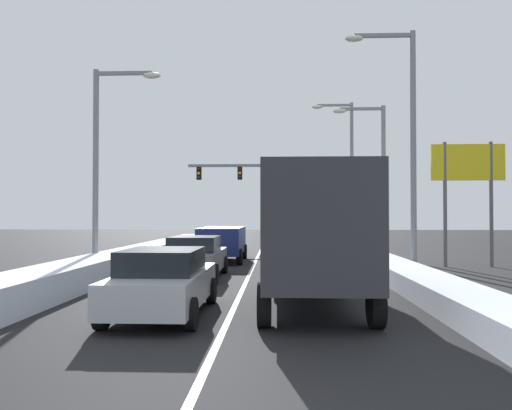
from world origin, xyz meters
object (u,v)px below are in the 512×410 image
object	(u,v)px
sedan_tan_right_lane_third	(293,244)
sedan_gray_center_lane_second	(195,257)
sedan_black_right_lane_second	(291,252)
street_lamp_left_mid	(105,151)
suv_navy_center_lane_third	(223,241)
traffic_light_gantry	(279,182)
box_truck_right_lane_nearest	(312,230)
street_lamp_right_near	(404,131)
sedan_silver_center_lane_nearest	(163,282)
street_lamp_right_mid	(376,167)
roadside_sign_right	(468,175)
street_lamp_right_far	(347,163)

from	to	relation	value
sedan_tan_right_lane_third	sedan_gray_center_lane_second	world-z (taller)	same
sedan_black_right_lane_second	street_lamp_left_mid	distance (m)	8.46
suv_navy_center_lane_third	traffic_light_gantry	world-z (taller)	traffic_light_gantry
box_truck_right_lane_nearest	sedan_gray_center_lane_second	distance (m)	6.78
sedan_tan_right_lane_third	street_lamp_left_mid	distance (m)	11.06
street_lamp_right_near	sedan_silver_center_lane_nearest	bearing A→B (deg)	-133.63
sedan_black_right_lane_second	street_lamp_right_mid	distance (m)	7.72
street_lamp_left_mid	street_lamp_right_near	bearing A→B (deg)	-1.31
sedan_tan_right_lane_third	street_lamp_right_mid	bearing A→B (deg)	-8.31
traffic_light_gantry	suv_navy_center_lane_third	bearing A→B (deg)	-102.33
box_truck_right_lane_nearest	sedan_black_right_lane_second	bearing A→B (deg)	91.95
sedan_silver_center_lane_nearest	traffic_light_gantry	bearing A→B (deg)	84.06
box_truck_right_lane_nearest	street_lamp_right_mid	xyz separation A→B (m)	(4.16, 13.12, 2.81)
sedan_black_right_lane_second	suv_navy_center_lane_third	distance (m)	5.03
roadside_sign_right	street_lamp_right_mid	bearing A→B (deg)	136.38
box_truck_right_lane_nearest	street_lamp_right_mid	world-z (taller)	street_lamp_right_mid
traffic_light_gantry	sedan_silver_center_lane_nearest	bearing A→B (deg)	-95.94
street_lamp_right_mid	street_lamp_left_mid	distance (m)	13.36
sedan_tan_right_lane_third	street_lamp_right_near	world-z (taller)	street_lamp_right_near
suv_navy_center_lane_third	street_lamp_left_mid	world-z (taller)	street_lamp_left_mid
sedan_tan_right_lane_third	box_truck_right_lane_nearest	bearing A→B (deg)	-89.88
sedan_silver_center_lane_nearest	street_lamp_right_near	size ratio (longest dim) A/B	0.49
suv_navy_center_lane_third	street_lamp_right_mid	xyz separation A→B (m)	(7.69, 1.12, 3.69)
box_truck_right_lane_nearest	traffic_light_gantry	bearing A→B (deg)	91.73
sedan_black_right_lane_second	roadside_sign_right	world-z (taller)	roadside_sign_right
sedan_gray_center_lane_second	box_truck_right_lane_nearest	bearing A→B (deg)	-55.12
suv_navy_center_lane_third	street_lamp_right_far	distance (m)	11.49
sedan_silver_center_lane_nearest	traffic_light_gantry	size ratio (longest dim) A/B	0.42
street_lamp_right_mid	roadside_sign_right	size ratio (longest dim) A/B	1.42
sedan_black_right_lane_second	street_lamp_right_near	bearing A→B (deg)	-22.32
street_lamp_left_mid	street_lamp_right_far	bearing A→B (deg)	49.49
sedan_silver_center_lane_nearest	street_lamp_right_mid	distance (m)	16.76
sedan_gray_center_lane_second	suv_navy_center_lane_third	bearing A→B (deg)	87.52
sedan_black_right_lane_second	sedan_tan_right_lane_third	xyz separation A→B (m)	(0.25, 5.55, 0.00)
street_lamp_right_near	sedan_tan_right_lane_third	bearing A→B (deg)	118.49
sedan_black_right_lane_second	roadside_sign_right	distance (m)	8.64
box_truck_right_lane_nearest	traffic_light_gantry	xyz separation A→B (m)	(-0.75, 24.77, 2.82)
sedan_silver_center_lane_nearest	box_truck_right_lane_nearest	bearing A→B (deg)	20.33
suv_navy_center_lane_third	traffic_light_gantry	bearing A→B (deg)	77.67
street_lamp_right_mid	street_lamp_right_far	size ratio (longest dim) A/B	0.83
sedan_tan_right_lane_third	sedan_gray_center_lane_second	bearing A→B (deg)	-114.68
sedan_black_right_lane_second	sedan_tan_right_lane_third	distance (m)	5.56
sedan_black_right_lane_second	street_lamp_right_far	xyz separation A→B (m)	(3.86, 11.61, 4.80)
sedan_black_right_lane_second	suv_navy_center_lane_third	world-z (taller)	suv_navy_center_lane_third
box_truck_right_lane_nearest	sedan_tan_right_lane_third	size ratio (longest dim) A/B	1.60
sedan_gray_center_lane_second	suv_navy_center_lane_third	size ratio (longest dim) A/B	0.92
box_truck_right_lane_nearest	roadside_sign_right	world-z (taller)	roadside_sign_right
traffic_light_gantry	street_lamp_right_mid	size ratio (longest dim) A/B	1.35
sedan_tan_right_lane_third	street_lamp_right_near	distance (m)	9.51
suv_navy_center_lane_third	street_lamp_left_mid	bearing A→B (deg)	-127.38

